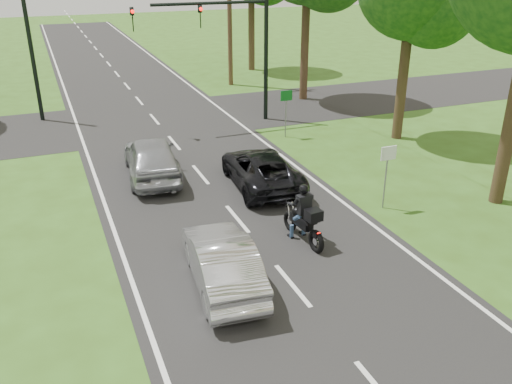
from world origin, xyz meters
The scene contains 12 objects.
ground centered at (0.00, 0.00, 0.00)m, with size 140.00×140.00×0.00m, color #315116.
road centered at (0.00, 10.00, 0.01)m, with size 8.00×100.00×0.01m, color black.
cross_road centered at (0.00, 16.00, 0.01)m, with size 60.00×7.00×0.01m, color black.
motorcycle_rider centered at (1.28, 1.93, 0.70)m, with size 0.62×2.06×1.78m.
dark_suv centered at (1.72, 6.19, 0.64)m, with size 2.09×4.53×1.26m, color black.
silver_sedan centered at (-1.60, 0.71, 0.68)m, with size 1.41×4.03×1.33m, color #B9B9BE.
silver_suv centered at (-1.70, 8.45, 0.78)m, with size 1.82×4.52×1.54m, color #9D9FA5.
traffic_signal centered at (3.34, 14.00, 4.14)m, with size 6.38×0.44×6.00m.
signal_pole_far centered at (-5.20, 18.00, 3.00)m, with size 0.20×0.20×6.00m, color black.
utility_pole_far centered at (6.20, 22.00, 5.08)m, with size 1.60×0.28×10.00m.
sign_white centered at (4.70, 2.98, 1.60)m, with size 0.55×0.07×2.12m.
sign_green centered at (4.90, 10.98, 1.60)m, with size 0.55×0.07×2.12m.
Camera 1 is at (-5.15, -10.27, 7.62)m, focal length 38.00 mm.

